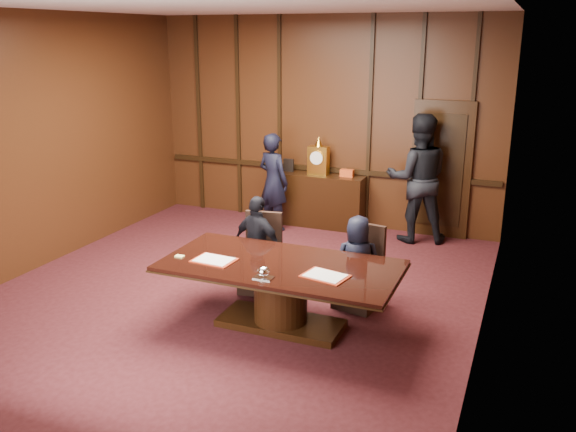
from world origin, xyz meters
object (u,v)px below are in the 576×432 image
object	(u,v)px
witness_right	(418,178)
conference_table	(281,284)
witness_left	(273,182)
signatory_right	(357,263)
sideboard	(318,198)
signatory_left	(258,245)

from	to	relation	value
witness_right	conference_table	bearing A→B (deg)	59.60
witness_left	signatory_right	bearing A→B (deg)	151.33
conference_table	witness_left	size ratio (longest dim) A/B	1.60
sideboard	conference_table	world-z (taller)	sideboard
witness_left	signatory_left	bearing A→B (deg)	129.47
sideboard	signatory_right	distance (m)	3.34
conference_table	signatory_left	xyz separation A→B (m)	(-0.65, 0.80, 0.12)
conference_table	signatory_left	bearing A→B (deg)	129.09
signatory_left	signatory_right	bearing A→B (deg)	-166.13
signatory_left	witness_right	size ratio (longest dim) A/B	0.62
conference_table	signatory_right	world-z (taller)	signatory_right
signatory_left	witness_left	size ratio (longest dim) A/B	0.77
witness_left	witness_right	world-z (taller)	witness_right
sideboard	signatory_right	size ratio (longest dim) A/B	1.39
conference_table	signatory_left	size ratio (longest dim) A/B	2.08
signatory_right	witness_left	xyz separation A→B (m)	(-2.17, 2.48, 0.24)
sideboard	signatory_left	bearing A→B (deg)	-85.19
signatory_right	conference_table	bearing A→B (deg)	31.01
signatory_right	witness_right	distance (m)	2.84
conference_table	witness_right	bearing A→B (deg)	77.36
sideboard	conference_table	distance (m)	3.87
conference_table	signatory_left	distance (m)	1.04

